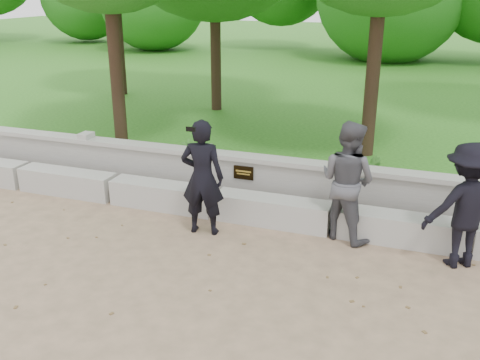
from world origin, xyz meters
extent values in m
plane|color=#A28363|center=(0.00, 0.00, 0.00)|extent=(80.00, 80.00, 0.00)
cube|color=#245A14|center=(0.00, 14.00, 0.12)|extent=(40.00, 22.00, 0.25)
cube|color=#ADABA4|center=(-3.00, 1.90, 0.23)|extent=(1.90, 0.45, 0.45)
cube|color=#ADABA4|center=(-1.00, 1.90, 0.23)|extent=(1.90, 0.45, 0.45)
cube|color=#ADABA4|center=(1.00, 1.90, 0.23)|extent=(1.90, 0.45, 0.45)
cube|color=#ADABA4|center=(3.00, 1.90, 0.23)|extent=(1.90, 0.45, 0.45)
cube|color=#A3A19A|center=(0.00, 2.60, 0.41)|extent=(12.50, 0.25, 0.82)
cube|color=#ADABA4|center=(0.00, 2.60, 0.86)|extent=(12.50, 0.35, 0.08)
cube|color=black|center=(0.30, 2.46, 0.62)|extent=(0.36, 0.02, 0.24)
imported|color=black|center=(0.06, 1.23, 0.92)|extent=(0.73, 0.53, 1.84)
cube|color=black|center=(0.06, 0.87, 1.78)|extent=(0.14, 0.04, 0.07)
imported|color=#47474D|center=(2.19, 1.80, 0.93)|extent=(1.12, 1.02, 1.86)
imported|color=black|center=(3.84, 1.49, 0.89)|extent=(1.32, 1.13, 1.78)
cylinder|color=#382619|center=(-6.46, 9.55, 2.36)|extent=(0.28, 0.28, 4.22)
cylinder|color=#382619|center=(-3.16, 4.10, 2.33)|extent=(0.28, 0.28, 4.17)
cylinder|color=#382619|center=(-2.65, 8.47, 2.42)|extent=(0.29, 0.29, 4.35)
cylinder|color=#382619|center=(2.05, 5.48, 2.38)|extent=(0.29, 0.29, 4.26)
imported|color=#387527|center=(-1.22, 3.45, 0.53)|extent=(0.34, 0.27, 0.56)
imported|color=#387527|center=(2.40, 3.30, 0.57)|extent=(0.34, 0.39, 0.63)
camera|label=1|loc=(3.20, -5.84, 3.73)|focal=40.00mm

